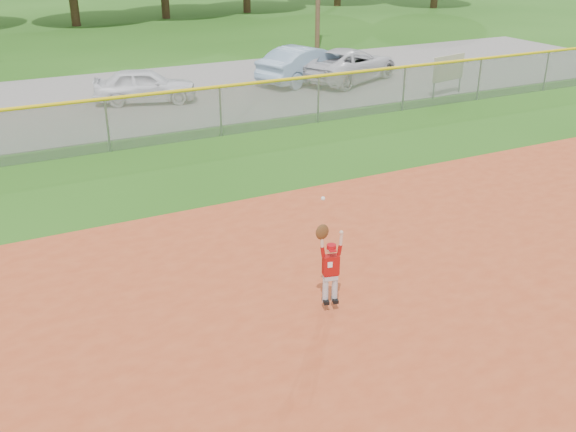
% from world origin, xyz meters
% --- Properties ---
extents(ground, '(120.00, 120.00, 0.00)m').
position_xyz_m(ground, '(0.00, 0.00, 0.00)').
color(ground, '#275D15').
rests_on(ground, ground).
extents(clay_infield, '(24.00, 16.00, 0.04)m').
position_xyz_m(clay_infield, '(0.00, -3.00, 0.02)').
color(clay_infield, '#BB4621').
rests_on(clay_infield, ground).
extents(parking_strip, '(44.00, 10.00, 0.03)m').
position_xyz_m(parking_strip, '(0.00, 16.00, 0.01)').
color(parking_strip, gray).
rests_on(parking_strip, ground).
extents(car_white_a, '(3.85, 2.43, 1.22)m').
position_xyz_m(car_white_a, '(-0.93, 15.01, 0.64)').
color(car_white_a, white).
rests_on(car_white_a, parking_strip).
extents(car_blue, '(4.63, 2.87, 1.44)m').
position_xyz_m(car_blue, '(5.80, 15.39, 0.75)').
color(car_blue, '#80A2C0').
rests_on(car_blue, parking_strip).
extents(car_white_b, '(5.23, 3.96, 1.32)m').
position_xyz_m(car_white_b, '(7.46, 14.80, 0.69)').
color(car_white_b, silver).
rests_on(car_white_b, parking_strip).
extents(sponsor_sign, '(1.67, 0.39, 1.51)m').
position_xyz_m(sponsor_sign, '(9.42, 11.03, 0.99)').
color(sponsor_sign, gray).
rests_on(sponsor_sign, ground).
extents(outfield_fence, '(40.06, 0.10, 1.55)m').
position_xyz_m(outfield_fence, '(0.00, 10.00, 0.88)').
color(outfield_fence, gray).
rests_on(outfield_fence, ground).
extents(ballplayer, '(0.46, 0.25, 1.85)m').
position_xyz_m(ballplayer, '(-2.02, 0.10, 0.87)').
color(ballplayer, silver).
rests_on(ballplayer, ground).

